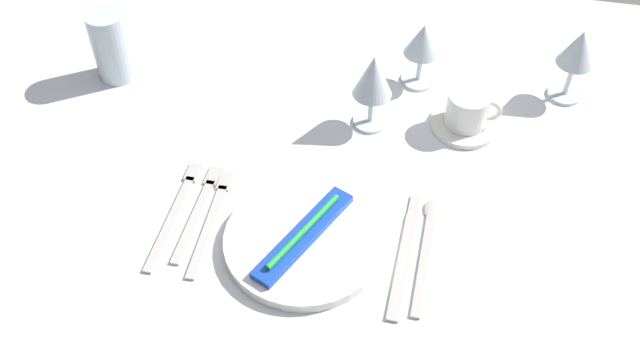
% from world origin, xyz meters
% --- Properties ---
extents(ground_plane, '(6.00, 6.00, 0.00)m').
position_xyz_m(ground_plane, '(0.00, 0.00, 0.00)').
color(ground_plane, slate).
extents(dining_table, '(1.80, 1.11, 0.74)m').
position_xyz_m(dining_table, '(0.00, 0.00, 0.66)').
color(dining_table, white).
rests_on(dining_table, ground).
extents(dinner_plate, '(0.24, 0.24, 0.02)m').
position_xyz_m(dinner_plate, '(-0.03, -0.23, 0.75)').
color(dinner_plate, white).
rests_on(dinner_plate, dining_table).
extents(toothbrush_package, '(0.12, 0.21, 0.02)m').
position_xyz_m(toothbrush_package, '(-0.03, -0.23, 0.77)').
color(toothbrush_package, blue).
rests_on(toothbrush_package, dinner_plate).
extents(fork_outer, '(0.03, 0.22, 0.00)m').
position_xyz_m(fork_outer, '(-0.19, -0.21, 0.74)').
color(fork_outer, beige).
rests_on(fork_outer, dining_table).
extents(fork_inner, '(0.02, 0.20, 0.00)m').
position_xyz_m(fork_inner, '(-0.21, -0.20, 0.74)').
color(fork_inner, beige).
rests_on(fork_inner, dining_table).
extents(fork_salad, '(0.02, 0.23, 0.00)m').
position_xyz_m(fork_salad, '(-0.25, -0.21, 0.74)').
color(fork_salad, beige).
rests_on(fork_salad, dining_table).
extents(dinner_knife, '(0.02, 0.24, 0.00)m').
position_xyz_m(dinner_knife, '(0.12, -0.23, 0.74)').
color(dinner_knife, beige).
rests_on(dinner_knife, dining_table).
extents(spoon_soup, '(0.03, 0.23, 0.01)m').
position_xyz_m(spoon_soup, '(0.15, -0.19, 0.74)').
color(spoon_soup, beige).
rests_on(spoon_soup, dining_table).
extents(saucer_left, '(0.12, 0.12, 0.01)m').
position_xyz_m(saucer_left, '(0.19, 0.09, 0.74)').
color(saucer_left, white).
rests_on(saucer_left, dining_table).
extents(coffee_cup_left, '(0.10, 0.07, 0.06)m').
position_xyz_m(coffee_cup_left, '(0.19, 0.09, 0.78)').
color(coffee_cup_left, white).
rests_on(coffee_cup_left, saucer_left).
extents(wine_glass_centre, '(0.07, 0.07, 0.14)m').
position_xyz_m(wine_glass_centre, '(0.37, 0.21, 0.84)').
color(wine_glass_centre, silver).
rests_on(wine_glass_centre, dining_table).
extents(wine_glass_left, '(0.07, 0.07, 0.13)m').
position_xyz_m(wine_glass_left, '(0.09, 0.20, 0.83)').
color(wine_glass_left, silver).
rests_on(wine_glass_left, dining_table).
extents(wine_glass_right, '(0.07, 0.07, 0.15)m').
position_xyz_m(wine_glass_right, '(0.02, 0.06, 0.84)').
color(wine_glass_right, silver).
rests_on(wine_glass_right, dining_table).
extents(drink_tumbler, '(0.07, 0.07, 0.14)m').
position_xyz_m(drink_tumbler, '(-0.47, 0.10, 0.80)').
color(drink_tumbler, silver).
rests_on(drink_tumbler, dining_table).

